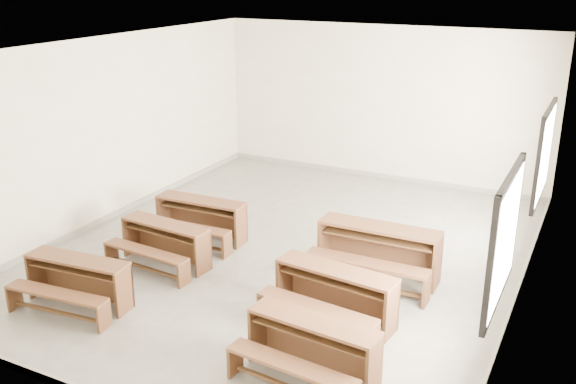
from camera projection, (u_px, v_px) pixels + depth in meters
The scene contains 7 objects.
room at pixel (293, 120), 9.47m from camera, with size 8.50×8.50×3.20m.
desk_set_0 at pixel (77, 279), 8.49m from camera, with size 1.52×0.89×0.66m.
desk_set_1 at pixel (164, 241), 9.66m from camera, with size 1.51×0.86×0.66m.
desk_set_2 at pixel (200, 217), 10.55m from camera, with size 1.56×0.86×0.69m.
desk_set_3 at pixel (311, 345), 6.99m from camera, with size 1.56×0.91×0.68m.
desk_set_4 at pixel (334, 292), 8.09m from camera, with size 1.66×0.99×0.71m.
desk_set_5 at pixel (378, 249), 9.21m from camera, with size 1.77×0.94×0.79m.
Camera 1 is at (4.22, -8.32, 4.30)m, focal length 40.00 mm.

